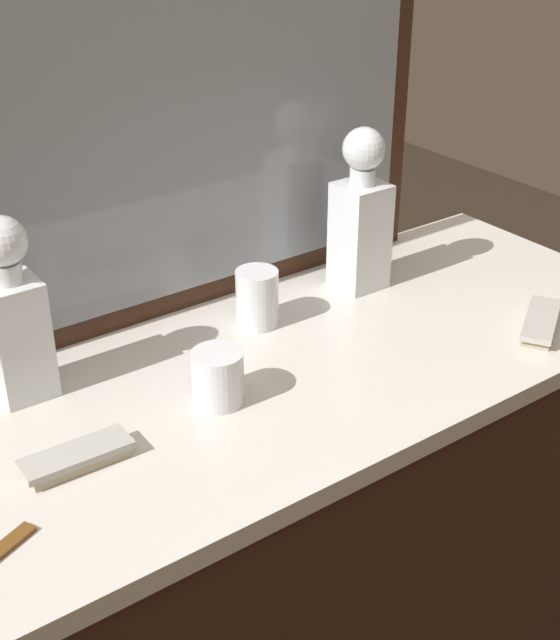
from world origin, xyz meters
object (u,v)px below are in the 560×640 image
Objects in this scene: silver_brush_far_right at (77,458)px; crystal_decanter_far_left at (360,225)px; crystal_tumbler_left at (218,380)px; crystal_tumbler_far_right at (257,300)px; silver_brush_rear at (541,323)px; crystal_decanter_left at (15,326)px.

crystal_decanter_far_left is at bearing 16.42° from silver_brush_far_right.
crystal_tumbler_left reaches higher than silver_brush_far_right.
crystal_tumbler_far_right is at bearing 23.29° from silver_brush_far_right.
crystal_tumbler_left is at bearing 166.00° from silver_brush_rear.
crystal_decanter_left is at bearing 86.52° from silver_brush_far_right.
crystal_tumbler_left is (0.22, -0.19, -0.08)m from crystal_decanter_left.
crystal_decanter_left is at bearing 139.15° from crystal_tumbler_left.
crystal_tumbler_left is 0.52× the size of silver_brush_rear.
crystal_tumbler_left is 0.58m from silver_brush_rear.
crystal_decanter_left is 3.40× the size of crystal_tumbler_left.
crystal_tumbler_far_right reaches higher than silver_brush_far_right.
crystal_tumbler_left is at bearing 4.45° from silver_brush_far_right.
silver_brush_far_right is 0.94× the size of silver_brush_rear.
crystal_tumbler_far_right is at bearing 41.46° from crystal_tumbler_left.
crystal_decanter_left is at bearing 157.02° from silver_brush_rear.
crystal_decanter_far_left is 3.60× the size of crystal_tumbler_left.
crystal_decanter_far_left is at bearing -1.50° from crystal_decanter_left.
silver_brush_rear is (0.78, -0.33, -0.10)m from crystal_decanter_left.
silver_brush_far_right is at bearing -93.48° from crystal_decanter_left.
crystal_decanter_far_left is 0.69m from silver_brush_far_right.
crystal_tumbler_left reaches higher than silver_brush_rear.
crystal_tumbler_far_right is (0.40, -0.03, -0.07)m from crystal_decanter_left.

